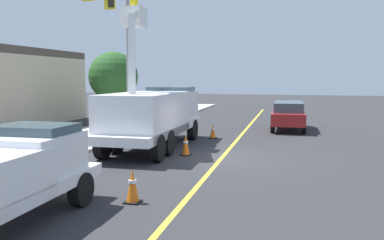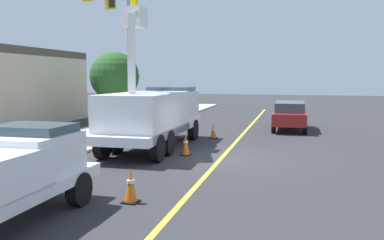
{
  "view_description": "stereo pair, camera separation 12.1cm",
  "coord_description": "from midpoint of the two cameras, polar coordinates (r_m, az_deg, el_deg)",
  "views": [
    {
      "loc": [
        -15.5,
        -3.15,
        3.19
      ],
      "look_at": [
        0.83,
        1.43,
        1.4
      ],
      "focal_mm": 38.15,
      "sensor_mm": 36.0,
      "label": 1
    },
    {
      "loc": [
        -15.46,
        -3.26,
        3.19
      ],
      "look_at": [
        0.83,
        1.43,
        1.4
      ],
      "focal_mm": 38.15,
      "sensor_mm": 36.0,
      "label": 2
    }
  ],
  "objects": [
    {
      "name": "street_tree_right",
      "position": [
        28.37,
        -10.64,
        6.0
      ],
      "size": [
        3.34,
        3.34,
        4.91
      ],
      "color": "brown",
      "rests_on": "ground"
    },
    {
      "name": "utility_bucket_truck",
      "position": [
        18.43,
        -5.12,
        1.07
      ],
      "size": [
        8.29,
        2.92,
        6.79
      ],
      "color": "white",
      "rests_on": "ground"
    },
    {
      "name": "lane_centre_stripe",
      "position": [
        16.13,
        4.29,
        -5.39
      ],
      "size": [
        49.97,
        1.98,
        0.01
      ],
      "primitive_type": "cube",
      "rotation": [
        0.0,
        0.0,
        0.04
      ],
      "color": "yellow",
      "rests_on": "ground"
    },
    {
      "name": "traffic_cone_mid_front",
      "position": [
        10.6,
        -8.24,
        -9.08
      ],
      "size": [
        0.4,
        0.4,
        0.89
      ],
      "color": "black",
      "rests_on": "ground"
    },
    {
      "name": "passing_minivan",
      "position": [
        25.33,
        13.63,
        0.83
      ],
      "size": [
        4.87,
        2.09,
        1.69
      ],
      "color": "maroon",
      "rests_on": "ground"
    },
    {
      "name": "traffic_cone_trailing",
      "position": [
        21.31,
        3.17,
        -1.59
      ],
      "size": [
        0.4,
        0.4,
        0.75
      ],
      "color": "black",
      "rests_on": "ground"
    },
    {
      "name": "sidewalk_far_side",
      "position": [
        18.85,
        -18.79,
        -3.86
      ],
      "size": [
        60.09,
        5.78,
        0.12
      ],
      "primitive_type": "cube",
      "rotation": [
        0.0,
        0.0,
        0.04
      ],
      "color": "#B2ADA3",
      "rests_on": "ground"
    },
    {
      "name": "ground",
      "position": [
        16.13,
        4.29,
        -5.4
      ],
      "size": [
        120.0,
        120.0,
        0.0
      ],
      "primitive_type": "plane",
      "color": "#2D2D30"
    },
    {
      "name": "traffic_signal_mast",
      "position": [
        22.5,
        -10.25,
        12.54
      ],
      "size": [
        5.92,
        0.65,
        8.62
      ],
      "color": "gray",
      "rests_on": "ground"
    },
    {
      "name": "traffic_cone_mid_rear",
      "position": [
        16.66,
        -0.69,
        -3.49
      ],
      "size": [
        0.4,
        0.4,
        0.89
      ],
      "color": "black",
      "rests_on": "ground"
    }
  ]
}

